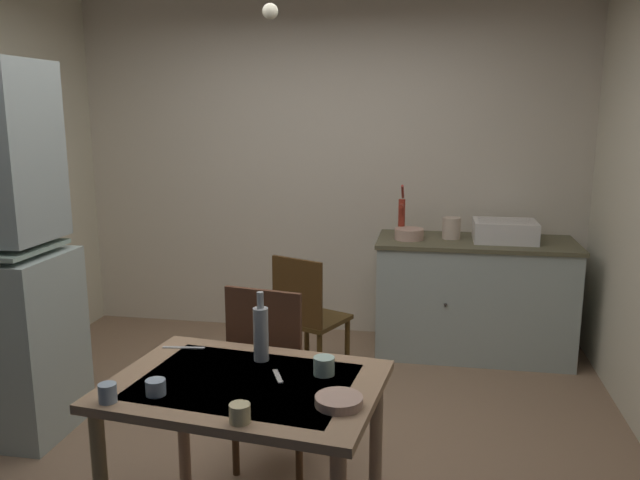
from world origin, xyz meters
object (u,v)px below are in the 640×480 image
at_px(sink_basin, 505,231).
at_px(dining_table, 246,407).
at_px(chair_far_side, 274,377).
at_px(serving_bowl_wide, 339,401).
at_px(glass_bottle, 261,332).
at_px(teacup_mint, 240,413).
at_px(mixing_bowl_counter, 409,234).
at_px(chair_by_counter, 307,315).
at_px(hand_pump, 402,214).

xyz_separation_m(sink_basin, dining_table, (-1.22, -2.41, -0.29)).
bearing_deg(dining_table, chair_far_side, 93.81).
distance_m(serving_bowl_wide, glass_bottle, 0.53).
distance_m(sink_basin, teacup_mint, 2.96).
relative_size(sink_basin, mixing_bowl_counter, 2.08).
relative_size(dining_table, glass_bottle, 3.75).
bearing_deg(mixing_bowl_counter, sink_basin, 4.21).
bearing_deg(serving_bowl_wide, sink_basin, 71.98).
bearing_deg(mixing_bowl_counter, chair_far_side, -108.22).
bearing_deg(chair_by_counter, teacup_mint, -85.16).
bearing_deg(sink_basin, hand_pump, 176.51).
relative_size(hand_pump, serving_bowl_wide, 2.25).
xyz_separation_m(hand_pump, chair_far_side, (-0.52, -1.86, -0.53)).
relative_size(chair_far_side, glass_bottle, 3.29).
distance_m(chair_by_counter, serving_bowl_wide, 1.93).
xyz_separation_m(hand_pump, dining_table, (-0.48, -2.45, -0.38)).
bearing_deg(mixing_bowl_counter, hand_pump, 123.20).
xyz_separation_m(serving_bowl_wide, teacup_mint, (-0.31, -0.18, 0.02)).
height_order(hand_pump, mixing_bowl_counter, hand_pump).
relative_size(mixing_bowl_counter, chair_by_counter, 0.24).
xyz_separation_m(chair_far_side, chair_by_counter, (-0.05, 1.10, -0.05)).
distance_m(serving_bowl_wide, teacup_mint, 0.36).
bearing_deg(teacup_mint, serving_bowl_wide, 29.92).
height_order(mixing_bowl_counter, serving_bowl_wide, mixing_bowl_counter).
distance_m(dining_table, teacup_mint, 0.36).
bearing_deg(serving_bowl_wide, glass_bottle, 137.03).
bearing_deg(dining_table, chair_by_counter, 93.13).
relative_size(serving_bowl_wide, glass_bottle, 0.58).
xyz_separation_m(hand_pump, serving_bowl_wide, (-0.09, -2.59, -0.26)).
height_order(sink_basin, serving_bowl_wide, sink_basin).
xyz_separation_m(teacup_mint, glass_bottle, (-0.07, 0.54, 0.09)).
relative_size(hand_pump, dining_table, 0.35).
height_order(sink_basin, mixing_bowl_counter, sink_basin).
distance_m(sink_basin, glass_bottle, 2.50).
distance_m(sink_basin, dining_table, 2.71).
height_order(chair_by_counter, serving_bowl_wide, chair_by_counter).
relative_size(dining_table, chair_by_counter, 1.29).
distance_m(mixing_bowl_counter, dining_table, 2.43).
distance_m(teacup_mint, glass_bottle, 0.55).
bearing_deg(serving_bowl_wide, hand_pump, 88.06).
height_order(dining_table, teacup_mint, teacup_mint).
height_order(mixing_bowl_counter, chair_far_side, chair_far_side).
bearing_deg(sink_basin, chair_by_counter, -151.69).
height_order(dining_table, chair_far_side, chair_far_side).
bearing_deg(dining_table, glass_bottle, 88.27).
bearing_deg(sink_basin, chair_far_side, -124.79).
relative_size(chair_far_side, serving_bowl_wide, 5.67).
bearing_deg(sink_basin, teacup_mint, -112.70).
xyz_separation_m(dining_table, chair_far_side, (-0.04, 0.60, -0.14)).
bearing_deg(teacup_mint, mixing_bowl_counter, 80.21).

